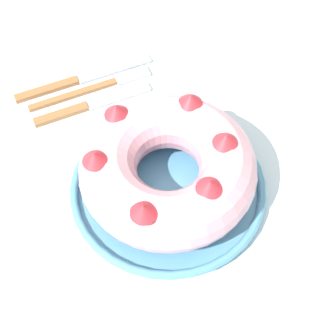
# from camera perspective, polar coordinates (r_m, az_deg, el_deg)

# --- Properties ---
(ground_plane) EXTENTS (8.00, 8.00, 0.00)m
(ground_plane) POSITION_cam_1_polar(r_m,az_deg,el_deg) (1.39, 0.39, -18.86)
(ground_plane) COLOR brown
(dining_table) EXTENTS (1.37, 1.07, 0.75)m
(dining_table) POSITION_cam_1_polar(r_m,az_deg,el_deg) (0.77, 0.68, -5.88)
(dining_table) COLOR silver
(dining_table) RESTS_ON ground_plane
(serving_dish) EXTENTS (0.28, 0.28, 0.02)m
(serving_dish) POSITION_cam_1_polar(r_m,az_deg,el_deg) (0.68, 0.00, -2.34)
(serving_dish) COLOR #518EB2
(serving_dish) RESTS_ON dining_table
(bundt_cake) EXTENTS (0.24, 0.24, 0.09)m
(bundt_cake) POSITION_cam_1_polar(r_m,az_deg,el_deg) (0.64, -0.01, 0.06)
(bundt_cake) COLOR #E09EAD
(bundt_cake) RESTS_ON serving_dish
(fork) EXTENTS (0.02, 0.22, 0.01)m
(fork) POSITION_cam_1_polar(r_m,az_deg,el_deg) (0.82, -8.34, 9.82)
(fork) COLOR #936038
(fork) RESTS_ON dining_table
(serving_knife) EXTENTS (0.02, 0.25, 0.01)m
(serving_knife) POSITION_cam_1_polar(r_m,az_deg,el_deg) (0.84, -11.22, 10.38)
(serving_knife) COLOR #936038
(serving_knife) RESTS_ON dining_table
(cake_knife) EXTENTS (0.02, 0.20, 0.01)m
(cake_knife) POSITION_cam_1_polar(r_m,az_deg,el_deg) (0.79, -10.03, 7.37)
(cake_knife) COLOR #936038
(cake_knife) RESTS_ON dining_table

